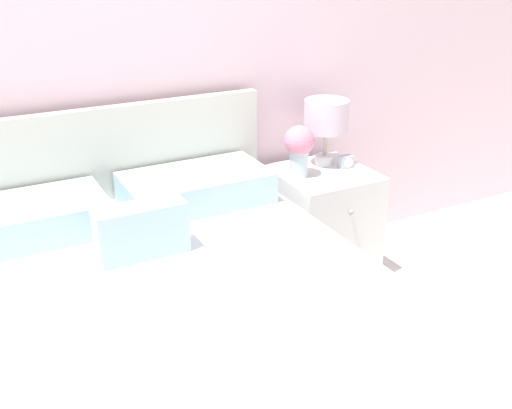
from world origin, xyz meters
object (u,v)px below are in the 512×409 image
Objects in this scene: flower_vase at (300,147)px; alarm_clock at (346,162)px; nightstand at (322,223)px; table_lamp at (326,118)px; bed at (172,347)px.

flower_vase is 3.59× the size of alarm_clock.
nightstand is 1.67× the size of table_lamp.
flower_vase is at bearing 35.25° from bed.
alarm_clock is at bearing 28.17° from bed.
bed is 1.23m from nightstand.
table_lamp reaches higher than alarm_clock.
flower_vase reaches higher than alarm_clock.
table_lamp reaches higher than nightstand.
table_lamp is 1.33× the size of flower_vase.
flower_vase is 0.30m from alarm_clock.
alarm_clock is at bearing -2.21° from flower_vase.
nightstand is 8.03× the size of alarm_clock.
flower_vase is (-0.20, -0.08, -0.09)m from table_lamp.
table_lamp is at bearing 129.55° from alarm_clock.
alarm_clock is (0.13, 0.00, 0.31)m from nightstand.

